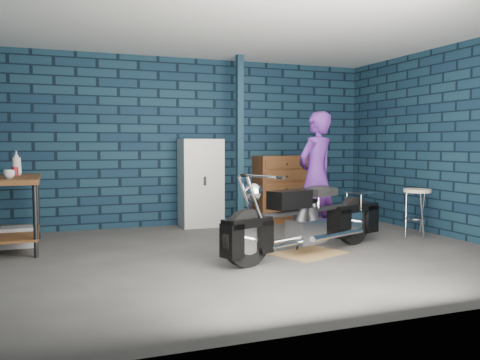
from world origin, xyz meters
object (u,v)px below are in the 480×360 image
at_px(workbench, 15,213).
at_px(motorcycle, 309,213).
at_px(storage_bin, 18,237).
at_px(person, 316,175).
at_px(locker, 201,183).
at_px(shop_stool, 417,213).
at_px(tool_chest, 281,189).

xyz_separation_m(workbench, motorcycle, (3.31, -1.54, 0.04)).
bearing_deg(workbench, storage_bin, 81.29).
height_order(workbench, person, person).
xyz_separation_m(locker, shop_stool, (2.56, -2.03, -0.35)).
xyz_separation_m(workbench, person, (3.90, -0.63, 0.43)).
bearing_deg(shop_stool, locker, 141.61).
xyz_separation_m(motorcycle, locker, (-0.64, 2.43, 0.21)).
relative_size(locker, shop_stool, 2.03).
xyz_separation_m(storage_bin, locker, (2.65, 0.76, 0.57)).
bearing_deg(workbench, tool_chest, 12.30).
distance_m(workbench, tool_chest, 4.18).
distance_m(workbench, storage_bin, 0.35).
bearing_deg(storage_bin, person, -11.09).
xyz_separation_m(person, shop_stool, (1.33, -0.51, -0.54)).
bearing_deg(tool_chest, storage_bin, -169.41).
xyz_separation_m(tool_chest, shop_stool, (1.15, -2.03, -0.22)).
xyz_separation_m(person, locker, (-1.23, 1.52, -0.19)).
height_order(person, locker, person).
bearing_deg(workbench, person, -9.18).
relative_size(person, locker, 1.27).
bearing_deg(shop_stool, motorcycle, -168.22).
relative_size(locker, tool_chest, 1.25).
relative_size(workbench, person, 0.79).
bearing_deg(motorcycle, locker, 83.90).
bearing_deg(motorcycle, person, 35.95).
relative_size(workbench, shop_stool, 2.04).
distance_m(locker, tool_chest, 1.41).
relative_size(motorcycle, storage_bin, 5.38).
distance_m(workbench, locker, 2.83).
bearing_deg(locker, shop_stool, -38.39).
bearing_deg(tool_chest, shop_stool, -60.39).
bearing_deg(motorcycle, tool_chest, 51.61).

